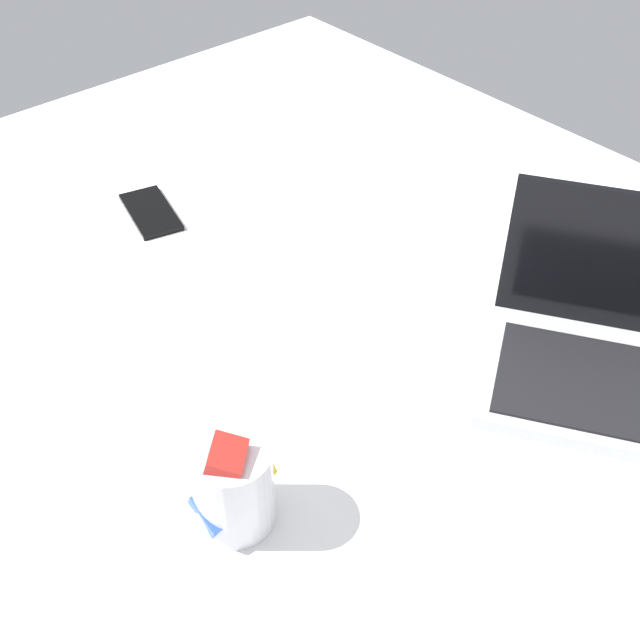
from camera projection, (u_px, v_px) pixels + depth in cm
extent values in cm
cube|color=white|center=(345.00, 370.00, 123.27)|extent=(180.00, 140.00, 18.00)
cube|color=#B7BABC|center=(611.00, 386.00, 106.95)|extent=(40.19, 37.14, 2.00)
cube|color=black|center=(613.00, 387.00, 105.07)|extent=(33.59, 29.93, 0.40)
cube|color=black|center=(634.00, 265.00, 107.31)|extent=(28.35, 18.60, 21.00)
cylinder|color=silver|center=(233.00, 486.00, 89.40)|extent=(9.00, 9.00, 11.00)
cube|color=blue|center=(217.00, 507.00, 89.16)|extent=(5.63, 4.48, 4.96)
cube|color=yellow|center=(238.00, 474.00, 88.15)|extent=(7.63, 6.85, 4.71)
cube|color=red|center=(225.00, 460.00, 85.15)|extent=(6.41, 6.07, 4.78)
cube|color=black|center=(151.00, 212.00, 138.00)|extent=(15.24, 10.02, 0.80)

